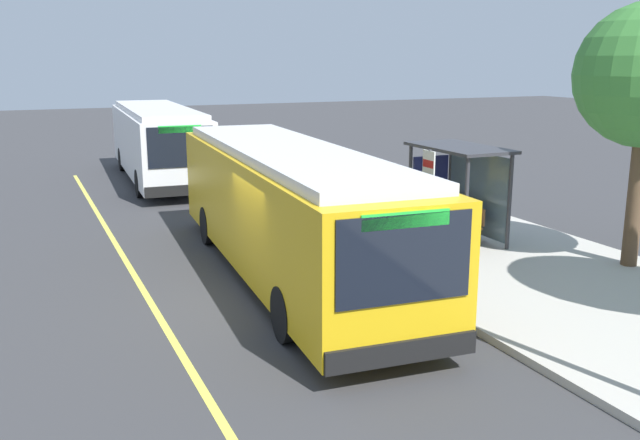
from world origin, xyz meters
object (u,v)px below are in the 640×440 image
object	(u,v)px
waiting_bench	(460,222)
route_sign_post	(428,196)
pedestrian_commuter	(386,210)
transit_bus_second	(158,141)
transit_bus_main	(288,207)

from	to	relation	value
waiting_bench	route_sign_post	size ratio (longest dim) A/B	0.57
waiting_bench	pedestrian_commuter	size ratio (longest dim) A/B	0.95
transit_bus_second	route_sign_post	world-z (taller)	same
pedestrian_commuter	transit_bus_main	bearing A→B (deg)	-74.14
waiting_bench	pedestrian_commuter	xyz separation A→B (m)	(-0.14, -2.15, 0.48)
transit_bus_main	pedestrian_commuter	bearing A→B (deg)	105.86
transit_bus_main	route_sign_post	size ratio (longest dim) A/B	4.16
transit_bus_main	route_sign_post	bearing A→B (deg)	57.24
transit_bus_second	pedestrian_commuter	world-z (taller)	transit_bus_second
transit_bus_main	transit_bus_second	world-z (taller)	same
transit_bus_main	waiting_bench	size ratio (longest dim) A/B	7.28
transit_bus_main	route_sign_post	world-z (taller)	same
transit_bus_second	route_sign_post	xyz separation A→B (m)	(15.56, 2.72, 0.34)
transit_bus_main	transit_bus_second	size ratio (longest dim) A/B	1.08
waiting_bench	pedestrian_commuter	distance (m)	2.21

